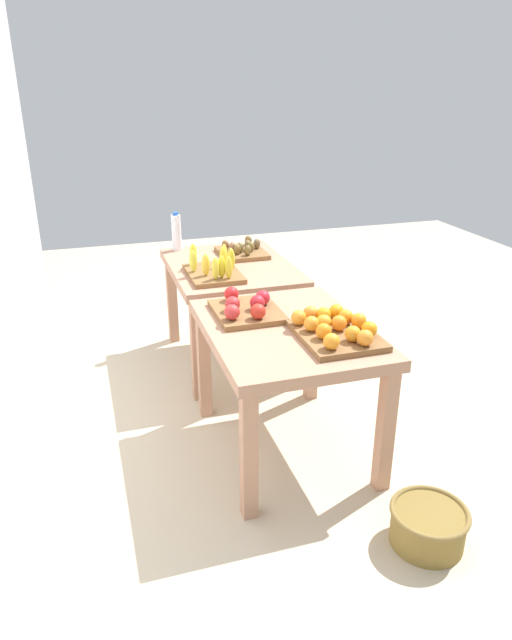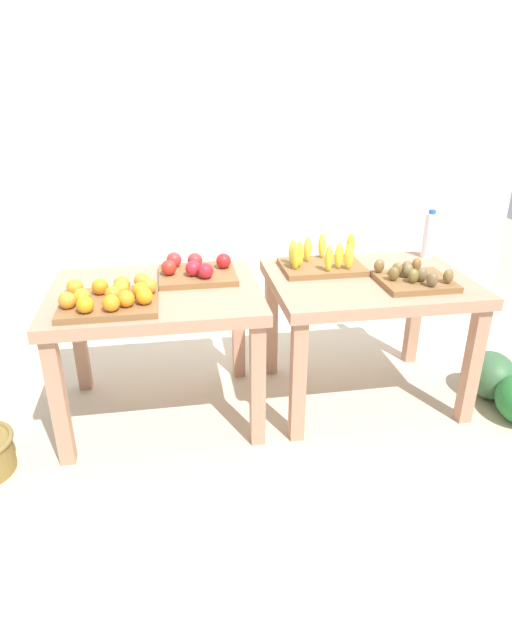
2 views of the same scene
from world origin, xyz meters
TOP-DOWN VIEW (x-y plane):
  - ground_plane at (0.00, 0.00)m, footprint 8.00×8.00m
  - display_table_left at (-0.56, 0.00)m, footprint 1.04×0.80m
  - display_table_right at (0.56, 0.00)m, footprint 1.04×0.80m
  - orange_bin at (-0.75, -0.18)m, footprint 0.46×0.37m
  - apple_bin at (-0.35, 0.15)m, footprint 0.40×0.34m
  - banana_crate at (0.34, 0.16)m, footprint 0.44×0.32m
  - kiwi_bin at (0.74, -0.13)m, footprint 0.36×0.32m
  - water_bottle at (1.01, 0.28)m, footprint 0.07×0.07m
  - watermelon_pile at (1.40, -0.24)m, footprint 0.60×0.61m
  - wicker_basket at (-1.42, -0.35)m, footprint 0.34×0.34m

SIDE VIEW (x-z plane):
  - ground_plane at x=0.00m, z-range 0.00..0.00m
  - wicker_basket at x=-1.42m, z-range 0.01..0.18m
  - watermelon_pile at x=1.40m, z-range 0.00..0.27m
  - display_table_left at x=-0.56m, z-range 0.26..0.98m
  - display_table_right at x=0.56m, z-range 0.26..0.98m
  - kiwi_bin at x=0.74m, z-range 0.70..0.81m
  - apple_bin at x=-0.35m, z-range 0.70..0.81m
  - orange_bin at x=-0.75m, z-range 0.71..0.82m
  - banana_crate at x=0.34m, z-range 0.68..0.85m
  - water_bottle at x=1.01m, z-range 0.71..0.99m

